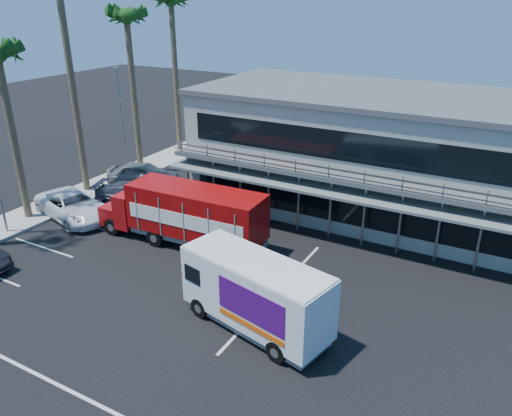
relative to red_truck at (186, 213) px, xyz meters
The scene contains 11 objects.
ground 6.92m from the red_truck, 48.20° to the right, with size 120.00×120.00×0.00m, color black.
building 12.58m from the red_truck, 53.21° to the left, with size 22.40×12.00×7.30m.
curb_strip 10.74m from the red_truck, behind, with size 3.00×32.00×0.16m, color #A5A399.
palm_e 15.69m from the red_truck, 141.95° to the left, with size 2.80×2.80×12.25m.
palm_f 19.74m from the red_truck, 128.22° to the left, with size 2.80×2.80×13.25m.
light_pole_far 11.77m from the red_truck, 148.30° to the left, with size 0.50×0.25×8.09m.
red_truck is the anchor object (origin of this frame).
white_van 8.40m from the red_truck, 34.65° to the right, with size 6.73×3.58×3.13m.
parked_car_c 8.13m from the red_truck, behind, with size 2.65×5.75×1.60m, color white.
parked_car_d 6.50m from the red_truck, 155.90° to the left, with size 2.17×5.34×1.55m, color #343845.
parked_car_e 9.98m from the red_truck, 144.12° to the left, with size 2.01×5.00×1.70m, color slate.
Camera 1 is at (10.62, -14.53, 12.64)m, focal length 35.00 mm.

